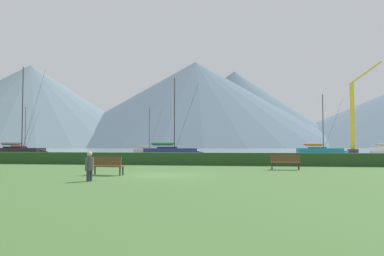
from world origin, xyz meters
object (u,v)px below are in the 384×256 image
sailboat_slip_5 (171,151)px  sailboat_slip_7 (148,150)px  person_seated_viewer (89,165)px  sailboat_slip_0 (18,151)px  sailboat_slip_2 (320,151)px  sailboat_slip_3 (20,150)px  sailboat_slip_4 (23,151)px  park_bench_near_path (107,165)px  dock_crane (353,121)px  park_bench_under_tree (285,161)px

sailboat_slip_5 → sailboat_slip_7: sailboat_slip_5 is taller
sailboat_slip_5 → person_seated_viewer: bearing=-97.8°
sailboat_slip_0 → sailboat_slip_2: size_ratio=1.33×
sailboat_slip_0 → sailboat_slip_5: 23.05m
sailboat_slip_2 → sailboat_slip_3: sailboat_slip_3 is taller
sailboat_slip_4 → park_bench_near_path: sailboat_slip_4 is taller
park_bench_near_path → person_seated_viewer: size_ratio=1.42×
sailboat_slip_0 → sailboat_slip_3: size_ratio=1.23×
sailboat_slip_0 → sailboat_slip_3: 41.87m
sailboat_slip_7 → dock_crane: dock_crane is taller
dock_crane → sailboat_slip_5: bearing=-130.3°
sailboat_slip_3 → dock_crane: bearing=-8.0°
sailboat_slip_3 → dock_crane: dock_crane is taller
sailboat_slip_5 → sailboat_slip_7: size_ratio=1.13×
dock_crane → person_seated_viewer: bearing=-109.6°
sailboat_slip_5 → person_seated_viewer: (5.34, -38.99, -0.03)m
sailboat_slip_2 → dock_crane: size_ratio=0.49×
sailboat_slip_5 → sailboat_slip_7: 30.82m
sailboat_slip_3 → person_seated_viewer: bearing=-66.5°
sailboat_slip_2 → sailboat_slip_4: 56.42m
park_bench_under_tree → sailboat_slip_0: bearing=143.3°
park_bench_under_tree → sailboat_slip_3: bearing=134.1°
sailboat_slip_0 → sailboat_slip_4: size_ratio=1.43×
dock_crane → park_bench_under_tree: bearing=-105.6°
dock_crane → sailboat_slip_3: bearing=-176.8°
park_bench_near_path → park_bench_under_tree: (9.22, 6.27, 0.00)m
sailboat_slip_0 → dock_crane: dock_crane is taller
park_bench_near_path → dock_crane: bearing=75.4°
sailboat_slip_3 → dock_crane: (78.69, 4.44, 6.51)m
sailboat_slip_2 → sailboat_slip_5: (-22.16, -13.44, 0.03)m
sailboat_slip_7 → sailboat_slip_4: bearing=-163.8°
sailboat_slip_2 → sailboat_slip_4: (-56.26, 4.16, -0.10)m
sailboat_slip_2 → park_bench_near_path: 52.03m
person_seated_viewer → dock_crane: size_ratio=0.06×
sailboat_slip_2 → sailboat_slip_7: sailboat_slip_2 is taller
park_bench_near_path → park_bench_under_tree: 11.15m
park_bench_under_tree → person_seated_viewer: size_ratio=1.44×
sailboat_slip_2 → sailboat_slip_3: 71.02m
person_seated_viewer → dock_crane: bearing=77.3°
sailboat_slip_4 → sailboat_slip_7: bearing=12.6°
park_bench_near_path → person_seated_viewer: person_seated_viewer is taller
sailboat_slip_4 → person_seated_viewer: 68.98m
sailboat_slip_0 → person_seated_viewer: size_ratio=10.67×
park_bench_under_tree → dock_crane: dock_crane is taller
sailboat_slip_0 → sailboat_slip_7: (11.43, 29.25, -0.20)m
sailboat_slip_3 → sailboat_slip_7: bearing=-21.2°
park_bench_near_path → person_seated_viewer: (0.60, -3.41, 0.15)m
sailboat_slip_7 → person_seated_viewer: sailboat_slip_7 is taller
sailboat_slip_4 → sailboat_slip_5: size_ratio=0.84×
sailboat_slip_7 → park_bench_under_tree: bearing=-76.0°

